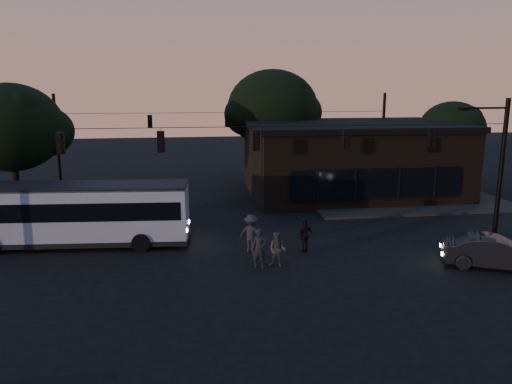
{
  "coord_description": "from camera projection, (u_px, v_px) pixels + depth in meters",
  "views": [
    {
      "loc": [
        -3.42,
        -19.68,
        8.19
      ],
      "look_at": [
        0.0,
        4.0,
        3.0
      ],
      "focal_mm": 35.0,
      "sensor_mm": 36.0,
      "label": 1
    }
  ],
  "objects": [
    {
      "name": "pedestrian_a",
      "position": [
        259.0,
        248.0,
        22.56
      ],
      "size": [
        0.73,
        0.55,
        1.81
      ],
      "primitive_type": "imported",
      "rotation": [
        0.0,
        0.0,
        -0.19
      ],
      "color": "black",
      "rests_on": "ground"
    },
    {
      "name": "signal_rig_near",
      "position": [
        256.0,
        163.0,
        24.18
      ],
      "size": [
        26.24,
        0.3,
        7.5
      ],
      "color": "black",
      "rests_on": "ground"
    },
    {
      "name": "signal_rig_far",
      "position": [
        227.0,
        135.0,
        39.7
      ],
      "size": [
        26.24,
        0.3,
        7.5
      ],
      "color": "black",
      "rests_on": "ground"
    },
    {
      "name": "tree_behind",
      "position": [
        273.0,
        108.0,
        41.78
      ],
      "size": [
        7.6,
        7.6,
        9.43
      ],
      "color": "black",
      "rests_on": "ground"
    },
    {
      "name": "bus",
      "position": [
        77.0,
        212.0,
        25.56
      ],
      "size": [
        11.51,
        3.49,
        3.19
      ],
      "rotation": [
        0.0,
        0.0,
        -0.08
      ],
      "color": "#8F9BB6",
      "rests_on": "ground"
    },
    {
      "name": "sidewalk_far_right",
      "position": [
        399.0,
        197.0,
        36.45
      ],
      "size": [
        14.0,
        10.0,
        0.15
      ],
      "primitive_type": "cube",
      "color": "black",
      "rests_on": "ground"
    },
    {
      "name": "tree_right",
      "position": [
        452.0,
        129.0,
        40.19
      ],
      "size": [
        5.2,
        5.2,
        6.86
      ],
      "color": "black",
      "rests_on": "ground"
    },
    {
      "name": "car",
      "position": [
        495.0,
        252.0,
        22.58
      ],
      "size": [
        4.69,
        3.27,
        1.47
      ],
      "primitive_type": "imported",
      "rotation": [
        0.0,
        0.0,
        1.14
      ],
      "color": "black",
      "rests_on": "ground"
    },
    {
      "name": "pedestrian_d",
      "position": [
        251.0,
        233.0,
        24.68
      ],
      "size": [
        1.42,
        1.22,
        1.91
      ],
      "primitive_type": "imported",
      "rotation": [
        0.0,
        0.0,
        2.63
      ],
      "color": "black",
      "rests_on": "ground"
    },
    {
      "name": "ground",
      "position": [
        269.0,
        280.0,
        21.25
      ],
      "size": [
        120.0,
        120.0,
        0.0
      ],
      "primitive_type": "plane",
      "color": "black",
      "rests_on": "ground"
    },
    {
      "name": "pedestrian_b",
      "position": [
        277.0,
        250.0,
        22.63
      ],
      "size": [
        1.01,
        0.94,
        1.65
      ],
      "primitive_type": "imported",
      "rotation": [
        0.0,
        0.0,
        -0.52
      ],
      "color": "#3C3936",
      "rests_on": "ground"
    },
    {
      "name": "building",
      "position": [
        352.0,
        159.0,
        37.38
      ],
      "size": [
        15.4,
        10.41,
        5.4
      ],
      "color": "black",
      "rests_on": "ground"
    },
    {
      "name": "sidewalk_far_left",
      "position": [
        24.0,
        210.0,
        32.82
      ],
      "size": [
        14.0,
        10.0,
        0.15
      ],
      "primitive_type": "cube",
      "color": "black",
      "rests_on": "ground"
    },
    {
      "name": "tree_left",
      "position": [
        10.0,
        128.0,
        30.69
      ],
      "size": [
        6.4,
        6.4,
        8.3
      ],
      "color": "black",
      "rests_on": "ground"
    },
    {
      "name": "pedestrian_c",
      "position": [
        305.0,
        235.0,
        24.63
      ],
      "size": [
        1.1,
        0.88,
        1.75
      ],
      "primitive_type": "imported",
      "rotation": [
        0.0,
        0.0,
        3.66
      ],
      "color": "black",
      "rests_on": "ground"
    }
  ]
}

